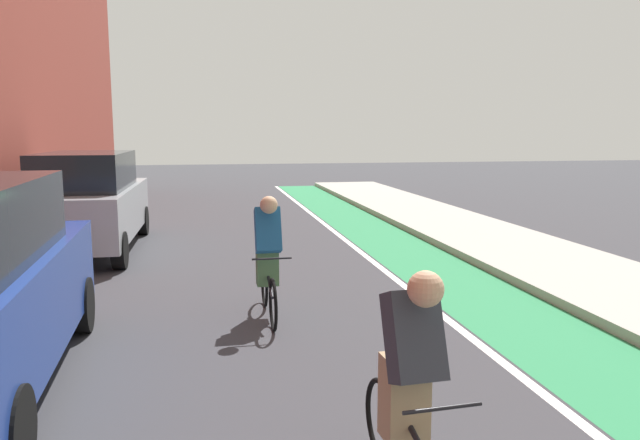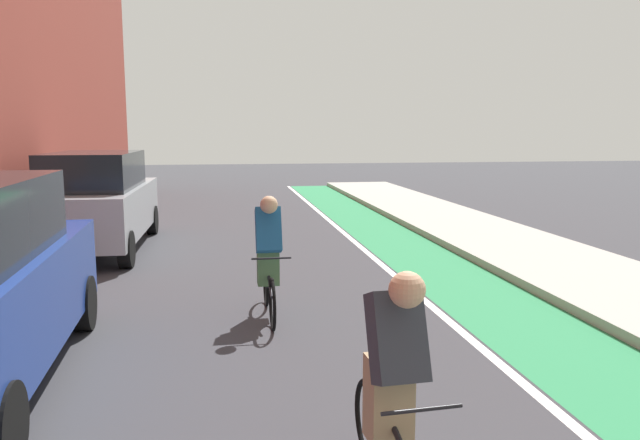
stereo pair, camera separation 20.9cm
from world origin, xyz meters
The scene contains 7 objects.
ground_plane centered at (0.00, 12.54, 0.00)m, with size 72.80×72.80×0.00m, color #38383D.
bike_lane_paint centered at (3.21, 14.54, 0.00)m, with size 1.60×33.09×0.00m, color #2D8451.
lane_divider_stripe centered at (2.31, 14.54, 0.00)m, with size 0.12×33.09×0.00m, color white.
sidewalk_right centered at (5.34, 14.54, 0.07)m, with size 2.65×33.09×0.14m, color #A8A59E.
parked_suv_silver centered at (-2.97, 17.59, 1.02)m, with size 1.87×4.71×1.98m.
cyclist_mid centered at (0.55, 8.48, 0.80)m, with size 0.48×1.67×1.59m.
cyclist_trailing centered at (0.07, 12.60, 0.85)m, with size 0.48×1.70×1.60m.
Camera 1 is at (-0.69, 5.00, 2.40)m, focal length 34.10 mm.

